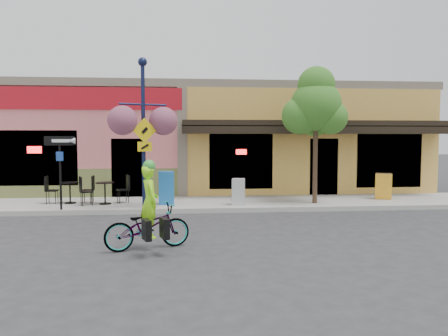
% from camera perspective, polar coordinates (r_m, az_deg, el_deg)
% --- Properties ---
extents(ground, '(90.00, 90.00, 0.00)m').
position_cam_1_polar(ground, '(13.10, -1.06, -6.28)').
color(ground, '#2D2D30').
rests_on(ground, ground).
extents(sidewalk, '(24.00, 3.00, 0.15)m').
position_cam_1_polar(sidewalk, '(15.06, -1.61, -4.64)').
color(sidewalk, '#9E9B93').
rests_on(sidewalk, ground).
extents(curb, '(24.00, 0.12, 0.15)m').
position_cam_1_polar(curb, '(13.63, -1.23, -5.56)').
color(curb, '#A8A59E').
rests_on(curb, ground).
extents(building, '(18.20, 8.20, 4.50)m').
position_cam_1_polar(building, '(20.38, -2.60, 3.75)').
color(building, '#D66A6C').
rests_on(building, ground).
extents(bicycle, '(1.92, 1.18, 0.95)m').
position_cam_1_polar(bicycle, '(9.35, -9.96, -7.55)').
color(bicycle, maroon).
rests_on(bicycle, ground).
extents(cyclist_rider, '(0.52, 0.64, 1.52)m').
position_cam_1_polar(cyclist_rider, '(9.29, -9.68, -5.84)').
color(cyclist_rider, '#9BFF1A').
rests_on(cyclist_rider, ground).
extents(lamp_post, '(1.59, 1.09, 4.61)m').
position_cam_1_polar(lamp_post, '(13.57, -10.48, 4.43)').
color(lamp_post, '#12193A').
rests_on(lamp_post, sidewalk).
extents(one_way_sign, '(0.87, 0.29, 2.23)m').
position_cam_1_polar(one_way_sign, '(14.06, -20.59, -0.63)').
color(one_way_sign, black).
rests_on(one_way_sign, sidewalk).
extents(cafe_set_left, '(1.55, 0.79, 0.93)m').
position_cam_1_polar(cafe_set_left, '(15.38, -19.47, -2.67)').
color(cafe_set_left, black).
rests_on(cafe_set_left, sidewalk).
extents(cafe_set_right, '(1.76, 1.33, 0.95)m').
position_cam_1_polar(cafe_set_right, '(14.87, -15.29, -2.77)').
color(cafe_set_right, black).
rests_on(cafe_set_right, sidewalk).
extents(newspaper_box_blue, '(0.52, 0.47, 1.08)m').
position_cam_1_polar(newspaper_box_blue, '(14.44, -7.56, -2.58)').
color(newspaper_box_blue, '#1C63AB').
rests_on(newspaper_box_blue, sidewalk).
extents(newspaper_box_grey, '(0.47, 0.44, 0.86)m').
position_cam_1_polar(newspaper_box_grey, '(14.18, 1.89, -3.13)').
color(newspaper_box_grey, '#B4B4B4').
rests_on(newspaper_box_grey, sidewalk).
extents(street_tree, '(1.94, 1.94, 4.58)m').
position_cam_1_polar(street_tree, '(14.80, 11.87, 4.31)').
color(street_tree, '#3D7A26').
rests_on(street_tree, sidewalk).
extents(sandwich_board, '(0.68, 0.60, 0.93)m').
position_cam_1_polar(sandwich_board, '(16.35, 20.11, -2.30)').
color(sandwich_board, '#FFAD28').
rests_on(sandwich_board, sidewalk).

